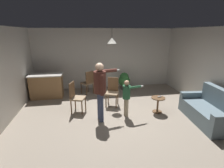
# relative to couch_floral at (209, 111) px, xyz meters

# --- Properties ---
(ground) EXTENTS (7.68, 7.68, 0.00)m
(ground) POSITION_rel_couch_floral_xyz_m (-2.59, 0.60, -0.33)
(ground) COLOR gray
(wall_back) EXTENTS (6.40, 0.10, 2.70)m
(wall_back) POSITION_rel_couch_floral_xyz_m (-2.59, 3.80, 1.02)
(wall_back) COLOR beige
(wall_back) RESTS_ON ground
(wall_right) EXTENTS (0.10, 6.40, 2.70)m
(wall_right) POSITION_rel_couch_floral_xyz_m (0.61, 0.60, 1.02)
(wall_right) COLOR beige
(wall_right) RESTS_ON ground
(couch_floral) EXTENTS (1.01, 1.87, 1.00)m
(couch_floral) POSITION_rel_couch_floral_xyz_m (0.00, 0.00, 0.00)
(couch_floral) COLOR slate
(couch_floral) RESTS_ON ground
(kitchen_counter) EXTENTS (1.26, 0.66, 0.95)m
(kitchen_counter) POSITION_rel_couch_floral_xyz_m (-5.04, 2.80, 0.15)
(kitchen_counter) COLOR olive
(kitchen_counter) RESTS_ON ground
(side_table_by_couch) EXTENTS (0.44, 0.44, 0.52)m
(side_table_by_couch) POSITION_rel_couch_floral_xyz_m (-1.23, 0.80, -0.00)
(side_table_by_couch) COLOR brown
(side_table_by_couch) RESTS_ON ground
(person_adult) EXTENTS (0.80, 0.61, 1.73)m
(person_adult) POSITION_rel_couch_floral_xyz_m (-3.10, 0.59, 0.74)
(person_adult) COLOR #384260
(person_adult) RESTS_ON ground
(person_child) EXTENTS (0.62, 0.33, 1.16)m
(person_child) POSITION_rel_couch_floral_xyz_m (-2.29, 0.72, 0.39)
(person_child) COLOR tan
(person_child) RESTS_ON ground
(dining_chair_by_counter) EXTENTS (0.54, 0.54, 1.00)m
(dining_chair_by_counter) POSITION_rel_couch_floral_xyz_m (-2.58, 1.63, 0.21)
(dining_chair_by_counter) COLOR brown
(dining_chair_by_counter) RESTS_ON ground
(dining_chair_near_wall) EXTENTS (0.53, 0.53, 1.00)m
(dining_chair_near_wall) POSITION_rel_couch_floral_xyz_m (-3.84, 1.29, 0.21)
(dining_chair_near_wall) COLOR brown
(dining_chair_near_wall) RESTS_ON ground
(dining_chair_centre_back) EXTENTS (0.59, 0.59, 1.00)m
(dining_chair_centre_back) POSITION_rel_couch_floral_xyz_m (-3.40, 2.90, 0.21)
(dining_chair_centre_back) COLOR brown
(dining_chair_centre_back) RESTS_ON ground
(potted_plant_corner) EXTENTS (0.52, 0.52, 0.80)m
(potted_plant_corner) POSITION_rel_couch_floral_xyz_m (-1.77, 3.24, 0.11)
(potted_plant_corner) COLOR #4C4742
(potted_plant_corner) RESTS_ON ground
(spare_remote_on_table) EXTENTS (0.13, 0.06, 0.04)m
(spare_remote_on_table) POSITION_rel_couch_floral_xyz_m (-1.18, 0.82, 0.21)
(spare_remote_on_table) COLOR white
(spare_remote_on_table) RESTS_ON side_table_by_couch
(ceiling_light_pendant) EXTENTS (0.32, 0.32, 0.55)m
(ceiling_light_pendant) POSITION_rel_couch_floral_xyz_m (-2.54, 1.99, 1.92)
(ceiling_light_pendant) COLOR silver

